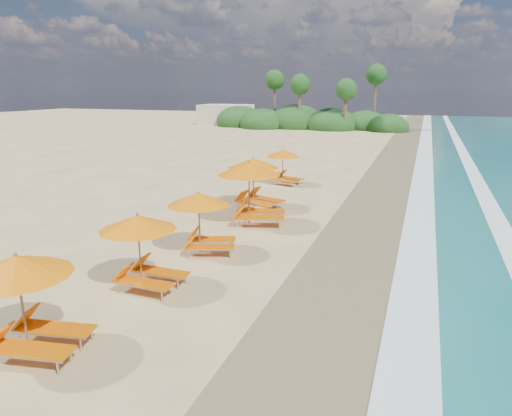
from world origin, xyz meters
The scene contains 11 objects.
ground centered at (0.00, 0.00, 0.00)m, with size 160.00×160.00×0.00m, color #D2B97B.
wet_sand centered at (4.00, 0.00, 0.01)m, with size 4.00×160.00×0.01m, color olive.
surf_foam centered at (6.70, 0.00, 0.03)m, with size 4.00×160.00×0.01m.
station_0 centered at (-1.84, -8.43, 1.23)m, with size 2.63×2.51×2.20m.
station_1 centered at (-1.46, -4.84, 1.18)m, with size 2.28×2.10×2.11m.
station_2 centered at (-1.19, -1.73, 1.17)m, with size 2.68×2.63×2.09m.
station_3 centered at (-0.80, 1.98, 1.43)m, with size 3.19×3.09×2.55m.
station_4 centered at (-1.55, 4.35, 1.31)m, with size 2.95×2.88×2.35m.
station_5 centered at (-1.86, 9.91, 1.11)m, with size 2.47×2.39×1.99m.
treeline centered at (-9.94, 45.51, 1.00)m, with size 25.80×8.80×9.74m.
beach_building centered at (-22.00, 48.00, 1.40)m, with size 7.00×5.00×2.80m, color beige.
Camera 1 is at (5.42, -15.00, 5.38)m, focal length 32.72 mm.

